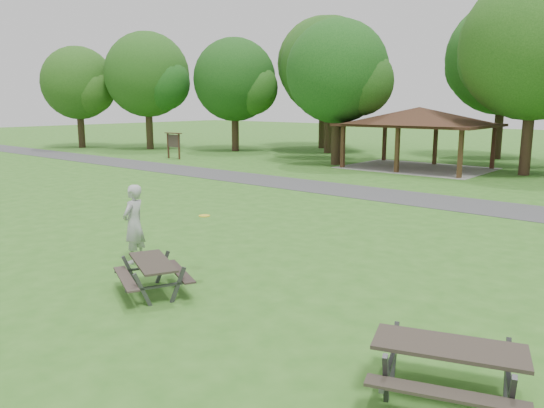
% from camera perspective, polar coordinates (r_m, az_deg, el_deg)
% --- Properties ---
extents(ground, '(160.00, 160.00, 0.00)m').
position_cam_1_polar(ground, '(12.91, -15.10, -7.72)').
color(ground, '#30681D').
rests_on(ground, ground).
extents(asphalt_path, '(120.00, 3.20, 0.02)m').
position_cam_1_polar(asphalt_path, '(23.59, 13.85, 0.73)').
color(asphalt_path, '#3F3F41').
rests_on(asphalt_path, ground).
extents(pavilion, '(8.60, 7.01, 3.76)m').
position_cam_1_polar(pavilion, '(34.01, 15.52, 8.85)').
color(pavilion, '#3C2416').
rests_on(pavilion, ground).
extents(notice_board, '(1.60, 0.30, 1.88)m').
position_cam_1_polar(notice_board, '(39.19, -10.56, 6.71)').
color(notice_board, '#321A12').
rests_on(notice_board, ground).
extents(tree_row_a, '(7.56, 7.20, 9.97)m').
position_cam_1_polar(tree_row_a, '(47.84, -13.18, 13.14)').
color(tree_row_a, '#302315').
rests_on(tree_row_a, ground).
extents(tree_row_b, '(7.14, 6.80, 9.28)m').
position_cam_1_polar(tree_row_b, '(44.93, -3.94, 12.93)').
color(tree_row_b, '#302015').
rests_on(tree_row_b, ground).
extents(tree_row_c, '(8.19, 7.80, 10.67)m').
position_cam_1_polar(tree_row_c, '(43.31, 6.31, 14.13)').
color(tree_row_c, '#302115').
rests_on(tree_row_c, ground).
extents(tree_row_d, '(6.93, 6.60, 9.27)m').
position_cam_1_polar(tree_row_d, '(35.11, 7.19, 13.63)').
color(tree_row_d, black).
rests_on(tree_row_d, ground).
extents(tree_row_e, '(8.40, 8.00, 11.02)m').
position_cam_1_polar(tree_row_e, '(33.05, 26.61, 14.54)').
color(tree_row_e, '#311F16').
rests_on(tree_row_e, ground).
extents(tree_deep_a, '(8.40, 8.00, 11.38)m').
position_cam_1_polar(tree_deep_a, '(47.91, 5.64, 14.53)').
color(tree_deep_a, '#322416').
rests_on(tree_deep_a, ground).
extents(tree_deep_b, '(8.40, 8.00, 11.13)m').
position_cam_1_polar(tree_deep_b, '(41.81, 23.82, 13.89)').
color(tree_deep_b, black).
rests_on(tree_deep_b, ground).
extents(tree_flank_left, '(6.72, 6.40, 8.93)m').
position_cam_1_polar(tree_flank_left, '(51.14, -20.05, 11.91)').
color(tree_flank_left, black).
rests_on(tree_flank_left, ground).
extents(picnic_table_middle, '(2.15, 1.99, 0.75)m').
position_cam_1_polar(picnic_table_middle, '(11.63, -12.70, -6.82)').
color(picnic_table_middle, '#2A241E').
rests_on(picnic_table_middle, ground).
extents(picnic_table_far, '(2.41, 2.16, 0.86)m').
position_cam_1_polar(picnic_table_far, '(7.81, 18.46, -15.51)').
color(picnic_table_far, '#2C2520').
rests_on(picnic_table_far, ground).
extents(frisbee_in_flight, '(0.30, 0.30, 0.02)m').
position_cam_1_polar(frisbee_in_flight, '(12.30, -7.29, -1.26)').
color(frisbee_in_flight, yellow).
rests_on(frisbee_in_flight, ground).
extents(frisbee_thrower, '(0.70, 0.85, 2.01)m').
position_cam_1_polar(frisbee_thrower, '(13.87, -14.64, -2.09)').
color(frisbee_thrower, '#A3A3A6').
rests_on(frisbee_thrower, ground).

